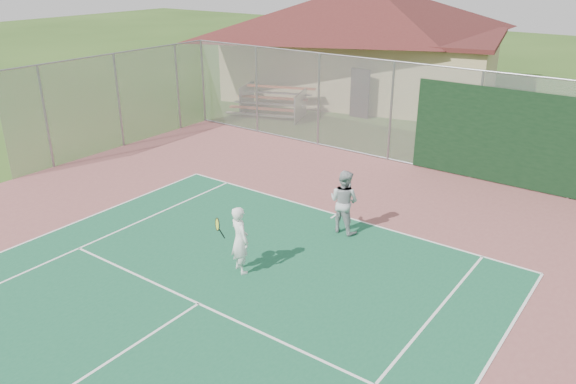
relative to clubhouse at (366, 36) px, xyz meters
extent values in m
cylinder|color=gray|center=(-3.15, -8.77, -1.29)|extent=(0.08, 0.08, 3.50)
cylinder|color=gray|center=(-0.15, -8.77, -1.29)|extent=(0.08, 0.08, 3.50)
cylinder|color=gray|center=(2.85, -8.77, -1.29)|extent=(0.08, 0.08, 3.50)
cylinder|color=gray|center=(5.85, -8.77, -1.29)|extent=(0.08, 0.08, 3.50)
cylinder|color=gray|center=(8.85, -8.77, -1.29)|extent=(0.08, 0.08, 3.50)
cylinder|color=gray|center=(6.85, -8.77, 0.46)|extent=(20.00, 0.05, 0.05)
cylinder|color=gray|center=(6.85, -8.77, -2.99)|extent=(20.00, 0.05, 0.05)
cube|color=#999EA0|center=(6.85, -8.77, -1.29)|extent=(20.00, 0.02, 3.50)
cylinder|color=gray|center=(-3.15, -10.27, -1.29)|extent=(0.08, 0.08, 3.50)
cylinder|color=gray|center=(-3.15, -13.27, -1.29)|extent=(0.08, 0.08, 3.50)
cylinder|color=gray|center=(-3.15, -16.27, -1.29)|extent=(0.08, 0.08, 3.50)
cube|color=#999EA0|center=(-3.15, -13.27, -1.29)|extent=(0.02, 9.00, 3.50)
cube|color=tan|center=(0.00, 0.00, -1.46)|extent=(14.15, 10.99, 3.15)
cube|color=#56221F|center=(0.00, 0.00, 0.16)|extent=(14.78, 11.62, 0.19)
cube|color=black|center=(2.10, -4.23, -1.93)|extent=(0.94, 0.06, 2.20)
cube|color=#A34425|center=(-1.40, -6.70, -2.65)|extent=(3.23, 1.44, 0.06)
cube|color=#B2B5BA|center=(-1.40, -6.98, -2.87)|extent=(3.22, 1.41, 0.04)
cube|color=#A34425|center=(-1.40, -6.09, -2.26)|extent=(3.23, 1.44, 0.06)
cube|color=#B2B5BA|center=(-1.40, -6.37, -2.48)|extent=(3.22, 1.41, 0.04)
cube|color=#A34425|center=(-1.40, -5.48, -1.87)|extent=(3.23, 1.44, 0.06)
cube|color=#B2B5BA|center=(-1.40, -5.76, -2.09)|extent=(3.22, 1.41, 0.04)
cube|color=#B2B5BA|center=(-2.95, -6.09, -2.43)|extent=(0.75, 1.90, 1.22)
cube|color=#B2B5BA|center=(0.15, -6.09, -2.43)|extent=(0.75, 1.90, 1.22)
imported|color=white|center=(6.70, -17.83, -2.24)|extent=(0.68, 0.57, 1.60)
imported|color=#AEB1B4|center=(7.53, -14.68, -2.19)|extent=(0.85, 0.68, 1.69)
camera|label=1|loc=(14.18, -26.26, 3.59)|focal=35.00mm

